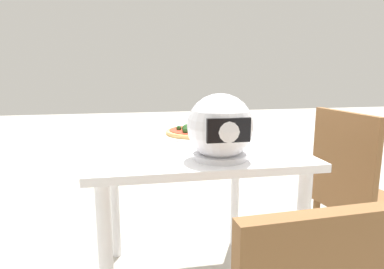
% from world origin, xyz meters
% --- Properties ---
extents(dining_table, '(0.84, 0.93, 0.76)m').
position_xyz_m(dining_table, '(0.00, 0.00, 0.66)').
color(dining_table, white).
rests_on(dining_table, ground).
extents(pizza_plate, '(0.32, 0.32, 0.01)m').
position_xyz_m(pizza_plate, '(-0.05, -0.11, 0.77)').
color(pizza_plate, white).
rests_on(pizza_plate, dining_table).
extents(pizza, '(0.28, 0.28, 0.06)m').
position_xyz_m(pizza, '(-0.05, -0.10, 0.79)').
color(pizza, tan).
rests_on(pizza, pizza_plate).
extents(motorcycle_helmet, '(0.24, 0.24, 0.24)m').
position_xyz_m(motorcycle_helmet, '(-0.06, 0.32, 0.88)').
color(motorcycle_helmet, silver).
rests_on(motorcycle_helmet, dining_table).
extents(chair_side, '(0.45, 0.45, 0.90)m').
position_xyz_m(chair_side, '(-0.78, 0.14, 0.51)').
color(chair_side, brown).
rests_on(chair_side, ground).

